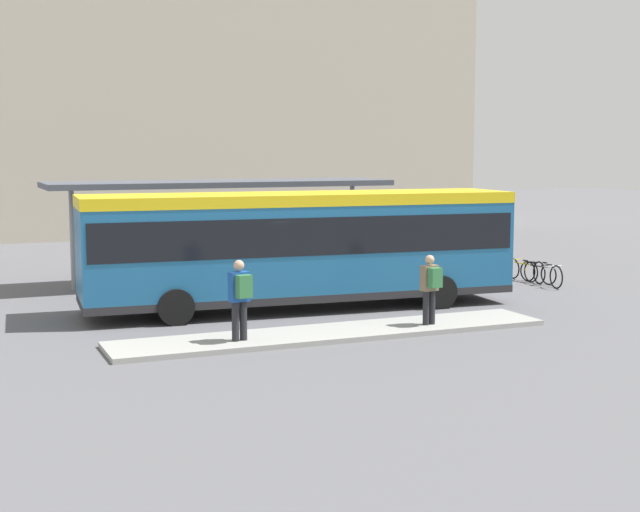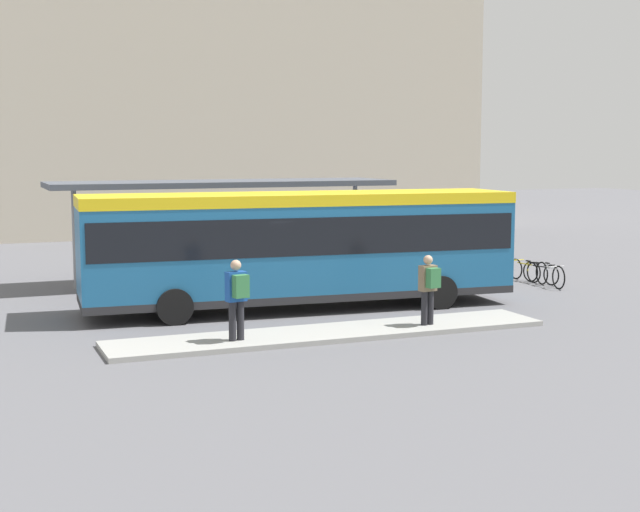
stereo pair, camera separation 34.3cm
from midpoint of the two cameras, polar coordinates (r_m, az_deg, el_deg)
The scene contains 10 objects.
ground_plane at distance 24.35m, azimuth -0.87°, elevation -3.38°, with size 120.00×120.00×0.00m, color #5B5B60.
curb_island at distance 20.83m, azimuth 1.23°, elevation -4.95°, with size 10.54×1.80×0.12m.
city_bus at distance 24.10m, azimuth -0.86°, elevation 0.95°, with size 11.83×3.40×3.15m.
pedestrian_waiting at distance 19.60m, azimuth -4.83°, elevation -2.48°, with size 0.47×0.51×1.79m.
pedestrian_companion at distance 21.47m, azimuth 7.44°, elevation -1.87°, with size 0.44×0.48×1.69m.
bicycle_white at distance 29.11m, azimuth 14.84°, elevation -1.18°, with size 0.48×1.75×0.76m.
bicycle_black at distance 29.76m, azimuth 14.27°, elevation -1.06°, with size 0.48×1.58×0.69m.
bicycle_yellow at distance 30.24m, azimuth 13.28°, elevation -0.89°, with size 0.48×1.64×0.71m.
station_shelter at distance 29.34m, azimuth -5.91°, elevation 4.56°, with size 11.18×3.04×3.31m.
station_building at distance 51.51m, azimuth -5.92°, elevation 11.86°, with size 26.34×11.85×17.78m.
Camera 2 is at (-8.52, -22.41, 4.30)m, focal length 50.00 mm.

